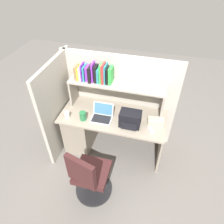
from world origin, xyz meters
TOP-DOWN VIEW (x-y plane):
  - ground_plane at (0.00, 0.00)m, footprint 8.00×8.00m
  - desk at (-0.39, 0.00)m, footprint 1.60×0.70m
  - cubicle_partition_rear at (0.00, 0.38)m, footprint 1.84×0.05m
  - cubicle_partition_left at (-0.85, -0.05)m, footprint 0.05×1.06m
  - overhead_hutch at (0.00, 0.20)m, footprint 1.44×0.28m
  - reference_books_on_shelf at (-0.33, 0.20)m, footprint 0.55×0.19m
  - laptop at (-0.14, -0.08)m, footprint 0.31×0.27m
  - backpack at (0.28, -0.12)m, footprint 0.30×0.22m
  - computer_mouse at (0.60, -0.17)m, footprint 0.10×0.12m
  - paper_cup at (-0.66, -0.20)m, footprint 0.08×0.08m
  - tissue_box at (0.64, -0.02)m, footprint 0.24×0.15m
  - snack_canister at (-0.41, -0.19)m, footprint 0.10×0.10m
  - office_chair at (-0.08, -0.89)m, footprint 0.52×0.54m

SIDE VIEW (x-z plane):
  - ground_plane at x=0.00m, z-range 0.00..0.00m
  - office_chair at x=-0.08m, z-range -0.07..0.86m
  - desk at x=-0.39m, z-range 0.04..0.77m
  - computer_mouse at x=0.60m, z-range 0.73..0.76m
  - cubicle_partition_rear at x=0.00m, z-range 0.00..1.55m
  - cubicle_partition_left at x=-0.85m, z-range 0.00..1.55m
  - paper_cup at x=-0.66m, z-range 0.73..0.83m
  - tissue_box at x=0.64m, z-range 0.73..0.83m
  - laptop at x=-0.14m, z-range 0.67..0.89m
  - snack_canister at x=-0.41m, z-range 0.73..0.87m
  - backpack at x=0.28m, z-range 0.73..0.96m
  - overhead_hutch at x=0.00m, z-range 0.86..1.31m
  - reference_books_on_shelf at x=-0.33m, z-range 1.16..1.45m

